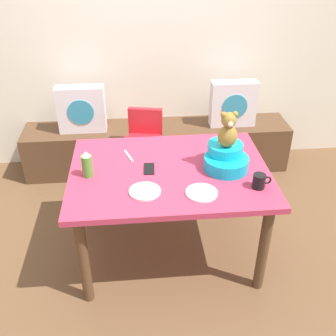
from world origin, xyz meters
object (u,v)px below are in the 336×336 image
Objects in this scene: teddy_bear at (228,131)px; cell_phone at (149,169)px; dining_table at (169,181)px; coffee_mug at (259,181)px; infant_seat_teal at (226,158)px; highchair at (144,143)px; pillow_floral_right at (233,104)px; ketchup_bottle at (87,164)px; dinner_plate_far at (202,193)px; pillow_floral_left at (81,109)px; dinner_plate_near at (145,191)px.

teddy_bear is 1.74× the size of cell_phone.
dining_table is 0.17m from cell_phone.
infant_seat_teal is at bearing 121.71° from coffee_mug.
pillow_floral_right is at bearing 25.22° from highchair.
ketchup_bottle is (-0.39, -0.84, 0.31)m from highchair.
infant_seat_teal is 1.78× the size of ketchup_bottle.
infant_seat_teal reaches higher than dining_table.
infant_seat_teal reaches higher than highchair.
dining_table is 6.72× the size of dinner_plate_far.
cell_phone is (-0.52, 0.02, -0.27)m from teddy_bear.
coffee_mug is (1.25, -1.49, 0.11)m from pillow_floral_left.
cell_phone is at bearing 6.30° from ketchup_bottle.
highchair is 5.49× the size of cell_phone.
ketchup_bottle is at bearing -135.50° from pillow_floral_right.
cell_phone is (0.04, 0.27, -0.00)m from dinner_plate_near.
infant_seat_teal is 0.37m from dinner_plate_far.
pillow_floral_right is 0.56× the size of highchair.
pillow_floral_right is at bearing 58.29° from dinner_plate_near.
dinner_plate_far is at bearing -174.89° from coffee_mug.
highchair is 4.27× the size of ketchup_bottle.
pillow_floral_right is 2.20× the size of dinner_plate_far.
highchair is at bearing 100.45° from dining_table.
dining_table is (0.71, -1.22, -0.04)m from pillow_floral_left.
ketchup_bottle is 0.42m from cell_phone.
ketchup_bottle is 1.28× the size of cell_phone.
ketchup_bottle is 0.77m from dinner_plate_far.
dining_table is 9.34× the size of cell_phone.
cell_phone is at bearing 172.94° from dining_table.
ketchup_bottle is (-1.27, -1.25, 0.15)m from pillow_floral_right.
ketchup_bottle reaches higher than infant_seat_teal.
dining_table is 1.70× the size of highchair.
teddy_bear is at bearing 54.22° from dinner_plate_far.
pillow_floral_left is at bearing -61.67° from cell_phone.
dinner_plate_far is at bearing 137.40° from cell_phone.
pillow_floral_right is 0.99m from highchair.
infant_seat_teal is 1.65× the size of dinner_plate_near.
pillow_floral_left is 2.38× the size of ketchup_bottle.
ketchup_bottle reaches higher than pillow_floral_left.
dinner_plate_far is (-0.37, -0.03, -0.04)m from coffee_mug.
coffee_mug is (0.69, -1.07, 0.27)m from highchair.
coffee_mug is at bearing -49.93° from pillow_floral_left.
pillow_floral_left is at bearing 130.07° from coffee_mug.
dining_table is at bearing 120.11° from dinner_plate_far.
dinner_plate_far is at bearing -125.78° from teddy_bear.
highchair is 2.39× the size of infant_seat_teal.
dining_table is at bearing 154.05° from coffee_mug.
dinner_plate_near is (0.36, -0.22, -0.08)m from ketchup_bottle.
teddy_bear is at bearing 23.52° from dinner_plate_near.
ketchup_bottle reaches higher than pillow_floral_right.
teddy_bear is at bearing -56.90° from highchair.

